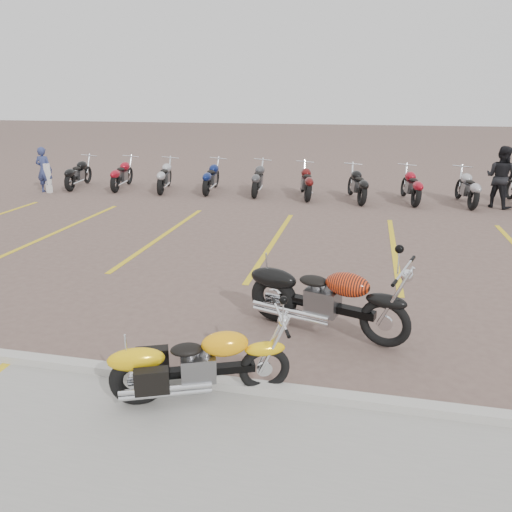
{
  "coord_description": "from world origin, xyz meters",
  "views": [
    {
      "loc": [
        1.98,
        -6.84,
        3.28
      ],
      "look_at": [
        0.32,
        0.7,
        0.75
      ],
      "focal_mm": 35.0,
      "sensor_mm": 36.0,
      "label": 1
    }
  ],
  "objects_px": {
    "person_a": "(44,170)",
    "bollard": "(48,178)",
    "person_b": "(501,177)",
    "flame_cruiser": "(323,301)",
    "yellow_cruiser": "(197,366)"
  },
  "relations": [
    {
      "from": "flame_cruiser",
      "to": "bollard",
      "type": "distance_m",
      "value": 13.3
    },
    {
      "from": "flame_cruiser",
      "to": "person_a",
      "type": "xyz_separation_m",
      "value": [
        -10.3,
        8.63,
        0.28
      ]
    },
    {
      "from": "person_a",
      "to": "bollard",
      "type": "height_order",
      "value": "person_a"
    },
    {
      "from": "person_b",
      "to": "bollard",
      "type": "relative_size",
      "value": 1.82
    },
    {
      "from": "yellow_cruiser",
      "to": "flame_cruiser",
      "type": "height_order",
      "value": "flame_cruiser"
    },
    {
      "from": "yellow_cruiser",
      "to": "person_b",
      "type": "bearing_deg",
      "value": 41.72
    },
    {
      "from": "yellow_cruiser",
      "to": "flame_cruiser",
      "type": "distance_m",
      "value": 2.28
    },
    {
      "from": "person_a",
      "to": "bollard",
      "type": "distance_m",
      "value": 0.31
    },
    {
      "from": "yellow_cruiser",
      "to": "flame_cruiser",
      "type": "xyz_separation_m",
      "value": [
        1.21,
        1.94,
        0.08
      ]
    },
    {
      "from": "person_b",
      "to": "bollard",
      "type": "xyz_separation_m",
      "value": [
        -14.54,
        -0.81,
        -0.41
      ]
    },
    {
      "from": "flame_cruiser",
      "to": "person_b",
      "type": "bearing_deg",
      "value": 83.02
    },
    {
      "from": "yellow_cruiser",
      "to": "bollard",
      "type": "xyz_separation_m",
      "value": [
        -8.95,
        10.52,
        0.09
      ]
    },
    {
      "from": "yellow_cruiser",
      "to": "person_a",
      "type": "bearing_deg",
      "value": 108.68
    },
    {
      "from": "yellow_cruiser",
      "to": "bollard",
      "type": "relative_size",
      "value": 1.9
    },
    {
      "from": "bollard",
      "to": "person_b",
      "type": "bearing_deg",
      "value": 3.19
    }
  ]
}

